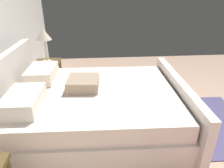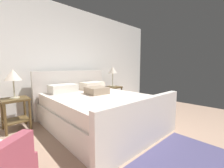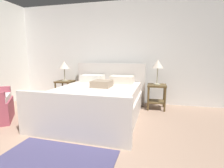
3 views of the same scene
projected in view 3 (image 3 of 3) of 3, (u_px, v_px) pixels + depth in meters
The scene contains 7 objects.
wall_back at pixel (121, 53), 4.67m from camera, with size 6.03×0.12×2.72m, color silver.
bed at pixel (97, 100), 3.63m from camera, with size 1.91×2.35×1.09m.
nightstand_right at pixel (157, 93), 4.12m from camera, with size 0.44×0.44×0.60m.
table_lamp_right at pixel (158, 65), 4.01m from camera, with size 0.26×0.26×0.60m.
nightstand_left at pixel (65, 88), 4.76m from camera, with size 0.44×0.44×0.60m.
table_lamp_left at pixel (64, 66), 4.66m from camera, with size 0.28×0.28×0.54m.
area_rug at pixel (49, 166), 1.99m from camera, with size 1.47×1.05×0.01m, color #403C60.
Camera 3 is at (0.89, -1.27, 1.28)m, focal length 27.18 mm.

